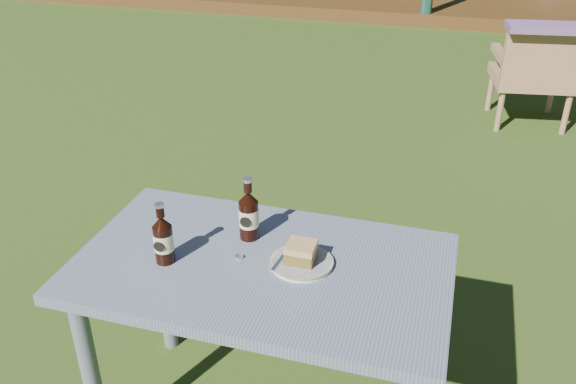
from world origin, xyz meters
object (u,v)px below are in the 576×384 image
(plate, at_px, (302,262))
(cola_bottle_far, at_px, (163,239))
(cola_bottle_near, at_px, (249,214))
(armchair_left, at_px, (535,71))
(cafe_table, at_px, (262,288))
(cake_slice, at_px, (301,252))

(plate, height_order, cola_bottle_far, cola_bottle_far)
(cola_bottle_near, bearing_deg, armchair_left, 70.14)
(plate, relative_size, cola_bottle_near, 0.90)
(plate, bearing_deg, cafe_table, -167.99)
(plate, xyz_separation_m, cake_slice, (-0.00, 0.00, 0.04))
(cola_bottle_near, relative_size, cola_bottle_far, 1.07)
(cola_bottle_far, bearing_deg, cola_bottle_near, 44.53)
(cola_bottle_far, bearing_deg, armchair_left, 68.14)
(cafe_table, distance_m, cola_bottle_far, 0.36)
(cake_slice, bearing_deg, armchair_left, 74.00)
(plate, bearing_deg, cake_slice, 146.73)
(cake_slice, distance_m, cola_bottle_far, 0.44)
(cola_bottle_near, bearing_deg, cafe_table, -56.00)
(cafe_table, height_order, cola_bottle_far, cola_bottle_far)
(cafe_table, distance_m, armchair_left, 3.50)
(plate, height_order, armchair_left, armchair_left)
(cola_bottle_far, bearing_deg, plate, 13.98)
(cola_bottle_far, distance_m, armchair_left, 3.69)
(cafe_table, height_order, plate, plate)
(cake_slice, xyz_separation_m, cola_bottle_far, (-0.42, -0.11, 0.04))
(plate, xyz_separation_m, cola_bottle_far, (-0.42, -0.11, 0.08))
(cafe_table, xyz_separation_m, plate, (0.13, 0.03, 0.11))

